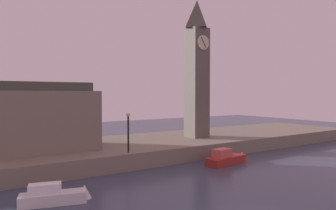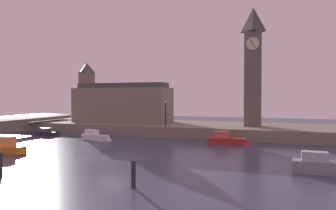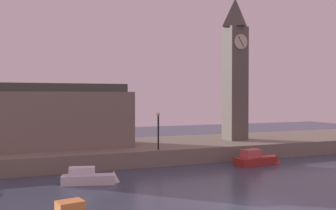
{
  "view_description": "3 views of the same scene",
  "coord_description": "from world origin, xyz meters",
  "px_view_note": "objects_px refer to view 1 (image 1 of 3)",
  "views": [
    {
      "loc": [
        -12.29,
        -10.02,
        6.72
      ],
      "look_at": [
        3.94,
        14.74,
        5.63
      ],
      "focal_mm": 33.26,
      "sensor_mm": 36.0,
      "label": 1
    },
    {
      "loc": [
        13.51,
        -24.08,
        5.5
      ],
      "look_at": [
        -0.28,
        16.04,
        4.4
      ],
      "focal_mm": 32.47,
      "sensor_mm": 36.0,
      "label": 2
    },
    {
      "loc": [
        -13.74,
        -19.72,
        6.53
      ],
      "look_at": [
        1.14,
        15.7,
        5.67
      ],
      "focal_mm": 42.28,
      "sensor_mm": 36.0,
      "label": 3
    }
  ],
  "objects_px": {
    "clock_tower": "(197,67)",
    "boat_ferry_white": "(58,195)",
    "boat_dinghy_red": "(229,158)",
    "streetlamp": "(128,127)"
  },
  "relations": [
    {
      "from": "clock_tower",
      "to": "boat_dinghy_red",
      "type": "bearing_deg",
      "value": -105.07
    },
    {
      "from": "clock_tower",
      "to": "streetlamp",
      "type": "distance_m",
      "value": 13.5
    },
    {
      "from": "boat_dinghy_red",
      "to": "clock_tower",
      "type": "bearing_deg",
      "value": 74.93
    },
    {
      "from": "clock_tower",
      "to": "boat_dinghy_red",
      "type": "xyz_separation_m",
      "value": [
        -2.06,
        -7.65,
        -9.41
      ]
    },
    {
      "from": "clock_tower",
      "to": "boat_ferry_white",
      "type": "height_order",
      "value": "clock_tower"
    },
    {
      "from": "streetlamp",
      "to": "boat_dinghy_red",
      "type": "xyz_separation_m",
      "value": [
        9.13,
        -3.3,
        -3.23
      ]
    },
    {
      "from": "boat_ferry_white",
      "to": "boat_dinghy_red",
      "type": "xyz_separation_m",
      "value": [
        16.52,
        2.12,
        0.03
      ]
    },
    {
      "from": "boat_dinghy_red",
      "to": "streetlamp",
      "type": "bearing_deg",
      "value": 160.14
    },
    {
      "from": "clock_tower",
      "to": "boat_dinghy_red",
      "type": "distance_m",
      "value": 12.3
    },
    {
      "from": "streetlamp",
      "to": "boat_ferry_white",
      "type": "relative_size",
      "value": 0.77
    }
  ]
}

